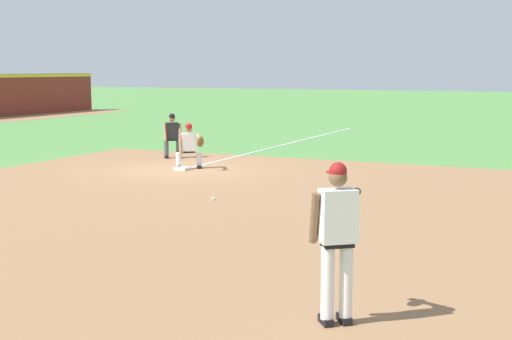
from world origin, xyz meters
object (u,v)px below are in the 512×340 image
(pitcher, at_px, (338,233))
(baseball, at_px, (213,199))
(first_base_bag, at_px, (182,169))
(first_baseman, at_px, (190,144))
(umpire, at_px, (172,134))

(pitcher, bearing_deg, baseball, 38.36)
(first_base_bag, distance_m, pitcher, 12.89)
(baseball, xyz_separation_m, first_baseman, (4.13, 2.98, 0.69))
(pitcher, relative_size, umpire, 1.27)
(baseball, bearing_deg, pitcher, -141.64)
(first_baseman, bearing_deg, pitcher, -142.62)
(first_baseman, distance_m, umpire, 2.70)
(first_base_bag, height_order, pitcher, pitcher)
(first_base_bag, bearing_deg, umpire, 36.96)
(umpire, bearing_deg, first_baseman, -137.84)
(first_base_bag, bearing_deg, pitcher, -141.52)
(pitcher, bearing_deg, first_baseman, 37.38)
(first_base_bag, xyz_separation_m, umpire, (2.29, 1.73, 0.75))
(first_base_bag, relative_size, umpire, 0.26)
(first_base_bag, relative_size, pitcher, 0.20)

